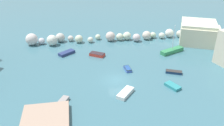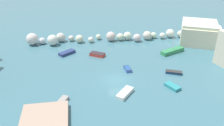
{
  "view_description": "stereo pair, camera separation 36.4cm",
  "coord_description": "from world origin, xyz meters",
  "px_view_note": "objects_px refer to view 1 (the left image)",
  "views": [
    {
      "loc": [
        -6.46,
        -36.29,
        22.16
      ],
      "look_at": [
        0.0,
        4.66,
        1.0
      ],
      "focal_mm": 39.17,
      "sensor_mm": 36.0,
      "label": 1
    },
    {
      "loc": [
        -6.1,
        -36.35,
        22.16
      ],
      "look_at": [
        0.0,
        4.66,
        1.0
      ],
      "focal_mm": 39.17,
      "sensor_mm": 36.0,
      "label": 2
    }
  ],
  "objects_px": {
    "moored_boat_0": "(97,54)",
    "moored_boat_7": "(125,93)",
    "moored_boat_6": "(174,72)",
    "moored_boat_5": "(128,69)",
    "moored_boat_2": "(63,101)",
    "moored_boat_1": "(173,86)",
    "moored_boat_3": "(172,51)",
    "moored_boat_4": "(67,53)",
    "stone_dock": "(45,120)"
  },
  "relations": [
    {
      "from": "moored_boat_1",
      "to": "moored_boat_4",
      "type": "xyz_separation_m",
      "value": [
        -17.57,
        16.07,
        0.05
      ]
    },
    {
      "from": "moored_boat_2",
      "to": "moored_boat_7",
      "type": "bearing_deg",
      "value": 121.32
    },
    {
      "from": "moored_boat_6",
      "to": "moored_boat_5",
      "type": "bearing_deg",
      "value": 5.8
    },
    {
      "from": "moored_boat_6",
      "to": "moored_boat_2",
      "type": "bearing_deg",
      "value": 39.84
    },
    {
      "from": "stone_dock",
      "to": "moored_boat_3",
      "type": "distance_m",
      "value": 31.72
    },
    {
      "from": "moored_boat_6",
      "to": "moored_boat_7",
      "type": "xyz_separation_m",
      "value": [
        -10.22,
        -5.41,
        0.06
      ]
    },
    {
      "from": "moored_boat_1",
      "to": "moored_boat_7",
      "type": "distance_m",
      "value": 8.27
    },
    {
      "from": "moored_boat_0",
      "to": "moored_boat_4",
      "type": "xyz_separation_m",
      "value": [
        -6.38,
        1.86,
        -0.03
      ]
    },
    {
      "from": "moored_boat_1",
      "to": "stone_dock",
      "type": "bearing_deg",
      "value": -100.3
    },
    {
      "from": "stone_dock",
      "to": "moored_boat_2",
      "type": "distance_m",
      "value": 4.81
    },
    {
      "from": "stone_dock",
      "to": "moored_boat_3",
      "type": "xyz_separation_m",
      "value": [
        25.3,
        19.14,
        0.01
      ]
    },
    {
      "from": "moored_boat_2",
      "to": "moored_boat_6",
      "type": "relative_size",
      "value": 0.83
    },
    {
      "from": "moored_boat_0",
      "to": "moored_boat_1",
      "type": "xyz_separation_m",
      "value": [
        11.19,
        -14.21,
        -0.08
      ]
    },
    {
      "from": "stone_dock",
      "to": "moored_boat_6",
      "type": "distance_m",
      "value": 24.48
    },
    {
      "from": "stone_dock",
      "to": "moored_boat_1",
      "type": "distance_m",
      "value": 21.02
    },
    {
      "from": "moored_boat_3",
      "to": "moored_boat_6",
      "type": "distance_m",
      "value": 9.35
    },
    {
      "from": "moored_boat_0",
      "to": "moored_boat_5",
      "type": "height_order",
      "value": "moored_boat_0"
    },
    {
      "from": "moored_boat_2",
      "to": "moored_boat_3",
      "type": "relative_size",
      "value": 0.41
    },
    {
      "from": "moored_boat_6",
      "to": "moored_boat_0",
      "type": "bearing_deg",
      "value": -13.23
    },
    {
      "from": "stone_dock",
      "to": "moored_boat_3",
      "type": "bearing_deg",
      "value": 37.11
    },
    {
      "from": "moored_boat_5",
      "to": "moored_boat_6",
      "type": "bearing_deg",
      "value": -112.51
    },
    {
      "from": "stone_dock",
      "to": "moored_boat_1",
      "type": "xyz_separation_m",
      "value": [
        20.21,
        5.77,
        -0.19
      ]
    },
    {
      "from": "stone_dock",
      "to": "moored_boat_5",
      "type": "distance_m",
      "value": 19.05
    },
    {
      "from": "moored_boat_5",
      "to": "moored_boat_6",
      "type": "relative_size",
      "value": 0.77
    },
    {
      "from": "moored_boat_3",
      "to": "moored_boat_6",
      "type": "relative_size",
      "value": 2.01
    },
    {
      "from": "moored_boat_1",
      "to": "moored_boat_5",
      "type": "distance_m",
      "value": 9.36
    },
    {
      "from": "moored_boat_7",
      "to": "moored_boat_4",
      "type": "bearing_deg",
      "value": 68.56
    },
    {
      "from": "moored_boat_7",
      "to": "moored_boat_3",
      "type": "bearing_deg",
      "value": -3.43
    },
    {
      "from": "moored_boat_2",
      "to": "moored_boat_3",
      "type": "xyz_separation_m",
      "value": [
        23.09,
        14.87,
        0.17
      ]
    },
    {
      "from": "moored_boat_0",
      "to": "moored_boat_7",
      "type": "xyz_separation_m",
      "value": [
        2.97,
        -15.07,
        -0.02
      ]
    },
    {
      "from": "stone_dock",
      "to": "moored_boat_0",
      "type": "distance_m",
      "value": 21.92
    },
    {
      "from": "moored_boat_1",
      "to": "moored_boat_5",
      "type": "bearing_deg",
      "value": -165.22
    },
    {
      "from": "moored_boat_3",
      "to": "stone_dock",
      "type": "bearing_deg",
      "value": 13.3
    },
    {
      "from": "moored_boat_0",
      "to": "moored_boat_1",
      "type": "height_order",
      "value": "moored_boat_0"
    },
    {
      "from": "moored_boat_7",
      "to": "moored_boat_5",
      "type": "bearing_deg",
      "value": 24.94
    },
    {
      "from": "stone_dock",
      "to": "moored_boat_4",
      "type": "xyz_separation_m",
      "value": [
        2.64,
        21.84,
        -0.13
      ]
    },
    {
      "from": "moored_boat_0",
      "to": "moored_boat_3",
      "type": "bearing_deg",
      "value": 28.37
    },
    {
      "from": "moored_boat_2",
      "to": "moored_boat_0",
      "type": "bearing_deg",
      "value": -175.85
    },
    {
      "from": "moored_boat_5",
      "to": "moored_boat_7",
      "type": "relative_size",
      "value": 0.65
    },
    {
      "from": "moored_boat_4",
      "to": "moored_boat_0",
      "type": "bearing_deg",
      "value": 126.56
    },
    {
      "from": "moored_boat_2",
      "to": "moored_boat_7",
      "type": "xyz_separation_m",
      "value": [
        9.78,
        0.64,
        0.04
      ]
    },
    {
      "from": "moored_boat_1",
      "to": "moored_boat_6",
      "type": "distance_m",
      "value": 4.96
    },
    {
      "from": "stone_dock",
      "to": "moored_boat_7",
      "type": "xyz_separation_m",
      "value": [
        11.99,
        4.91,
        -0.13
      ]
    },
    {
      "from": "moored_boat_3",
      "to": "moored_boat_6",
      "type": "bearing_deg",
      "value": 46.87
    },
    {
      "from": "moored_boat_6",
      "to": "moored_boat_7",
      "type": "relative_size",
      "value": 0.85
    },
    {
      "from": "moored_boat_0",
      "to": "moored_boat_7",
      "type": "height_order",
      "value": "moored_boat_0"
    },
    {
      "from": "moored_boat_4",
      "to": "moored_boat_7",
      "type": "distance_m",
      "value": 19.34
    },
    {
      "from": "moored_boat_1",
      "to": "moored_boat_4",
      "type": "distance_m",
      "value": 23.81
    },
    {
      "from": "moored_boat_1",
      "to": "moored_boat_7",
      "type": "height_order",
      "value": "moored_boat_7"
    },
    {
      "from": "moored_boat_4",
      "to": "moored_boat_6",
      "type": "height_order",
      "value": "moored_boat_4"
    }
  ]
}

